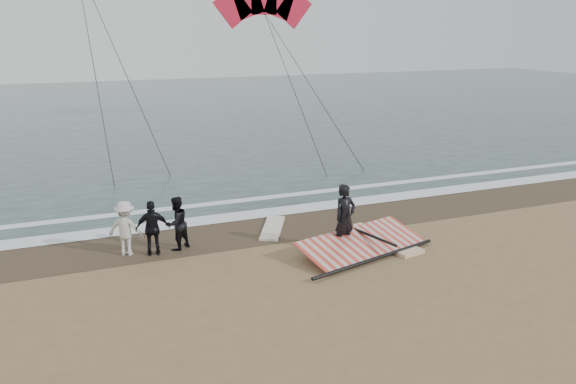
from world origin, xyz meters
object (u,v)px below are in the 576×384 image
at_px(board_cream, 273,228).
at_px(man_main, 345,217).
at_px(board_white, 381,239).
at_px(sail_rig, 358,244).

bearing_deg(board_cream, man_main, -32.76).
distance_m(man_main, board_white, 1.61).
relative_size(man_main, sail_rig, 0.45).
height_order(man_main, sail_rig, man_main).
relative_size(man_main, board_cream, 0.90).
height_order(board_cream, sail_rig, sail_rig).
height_order(man_main, board_cream, man_main).
height_order(board_white, sail_rig, sail_rig).
distance_m(man_main, sail_rig, 0.87).
height_order(board_white, board_cream, board_white).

